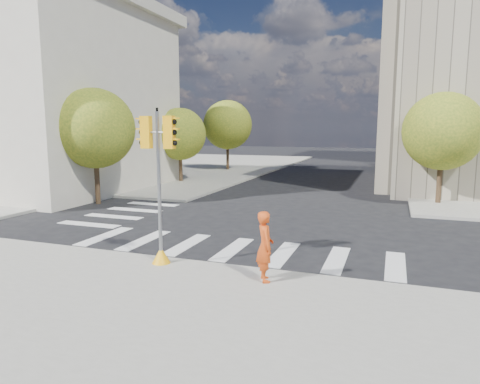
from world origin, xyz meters
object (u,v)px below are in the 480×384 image
(lamp_near, at_px, (446,122))
(photographer, at_px, (265,246))
(lamp_far, at_px, (429,124))
(planter_wall, at_px, (19,199))
(traffic_signal, at_px, (160,199))

(lamp_near, bearing_deg, photographer, -107.63)
(lamp_near, height_order, lamp_far, same)
(photographer, bearing_deg, lamp_near, -45.40)
(lamp_near, xyz_separation_m, planter_wall, (-22.01, -12.18, -4.18))
(lamp_near, height_order, traffic_signal, lamp_near)
(lamp_far, xyz_separation_m, planter_wall, (-22.01, -26.18, -4.18))
(lamp_far, bearing_deg, planter_wall, -130.05)
(traffic_signal, xyz_separation_m, photographer, (3.41, -0.39, -1.03))
(photographer, bearing_deg, lamp_far, -38.14)
(photographer, distance_m, planter_wall, 17.38)
(photographer, relative_size, planter_wall, 0.32)
(traffic_signal, bearing_deg, lamp_far, 73.15)
(photographer, height_order, planter_wall, photographer)
(lamp_near, bearing_deg, lamp_far, 90.00)
(lamp_far, height_order, traffic_signal, lamp_far)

